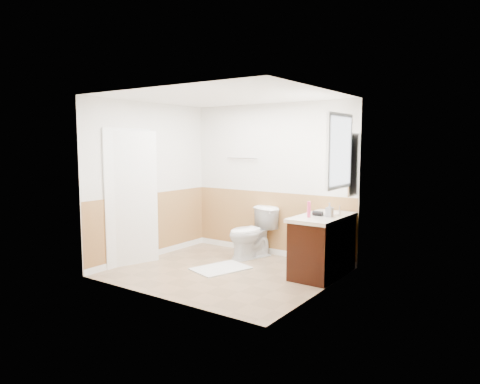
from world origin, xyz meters
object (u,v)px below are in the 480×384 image
Objects in this scene: bath_mat at (221,269)px; soap_dispenser at (329,210)px; toilet at (252,233)px; lotion_bottle at (309,209)px; vanity_cabinet at (323,247)px.

bath_mat is 1.82m from soap_dispenser.
soap_dispenser is (1.47, 0.54, 0.94)m from bath_mat.
toilet is 0.92m from bath_mat.
lotion_bottle is at bearing 15.77° from bath_mat.
lotion_bottle is at bearing -2.97° from toilet.
soap_dispenser reaches higher than bath_mat.
soap_dispenser is at bearing 39.82° from lotion_bottle.
soap_dispenser reaches higher than toilet.
lotion_bottle is 1.13× the size of soap_dispenser.
toilet is 1.44m from lotion_bottle.
toilet is at bearing 168.85° from soap_dispenser.
bath_mat is at bearing -164.23° from lotion_bottle.
vanity_cabinet is at bearing 24.14° from bath_mat.
vanity_cabinet is 5.00× the size of lotion_bottle.
lotion_bottle reaches higher than toilet.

